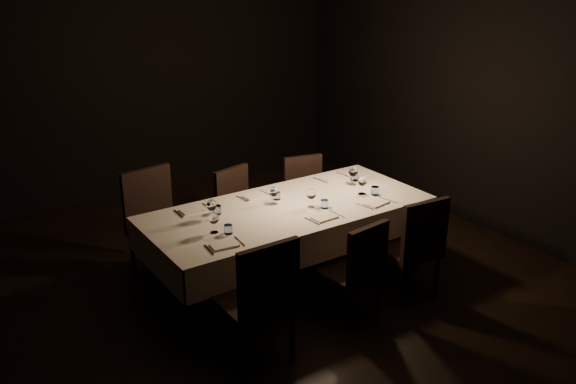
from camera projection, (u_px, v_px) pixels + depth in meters
room at (288, 125)px, 5.06m from camera, size 5.01×6.01×3.01m
dining_table at (288, 215)px, 5.35m from camera, size 2.52×1.12×0.76m
chair_near_left at (260, 297)px, 4.31m from camera, size 0.49×0.49×1.01m
place_setting_near_left at (220, 229)px, 4.73m from camera, size 0.31×0.40×0.17m
chair_near_center at (358, 267)px, 4.86m from camera, size 0.47×0.47×0.88m
place_setting_near_center at (318, 203)px, 5.22m from camera, size 0.31×0.40×0.17m
chair_near_right at (415, 243)px, 5.19m from camera, size 0.50×0.50×0.95m
place_setting_near_right at (370, 190)px, 5.52m from camera, size 0.34×0.40×0.18m
chair_far_left at (156, 220)px, 5.57m from camera, size 0.56×0.56×1.02m
place_setting_far_left at (207, 208)px, 5.12m from camera, size 0.32×0.40×0.18m
chair_far_center at (239, 207)px, 6.04m from camera, size 0.51×0.51×0.87m
place_setting_far_center at (268, 194)px, 5.44m from camera, size 0.30×0.39×0.17m
chair_far_right at (306, 194)px, 6.37m from camera, size 0.50×0.50×0.88m
place_setting_far_right at (347, 175)px, 5.90m from camera, size 0.34×0.41×0.19m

